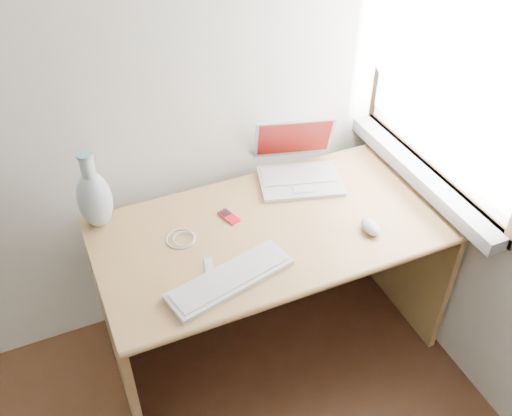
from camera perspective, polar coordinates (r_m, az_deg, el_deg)
name	(u,v)px	position (r m, az deg, el deg)	size (l,w,h in m)	color
window	(450,64)	(2.24, 18.85, 13.49)	(0.11, 0.99, 1.10)	white
desk	(265,251)	(2.41, 0.86, -4.31)	(1.38, 0.69, 0.73)	tan
laptop	(296,167)	(2.43, 3.98, 4.14)	(0.39, 0.37, 0.23)	silver
external_keyboard	(230,279)	(1.99, -2.58, -7.08)	(0.48, 0.24, 0.02)	silver
mouse	(371,227)	(2.22, 11.40, -1.84)	(0.06, 0.11, 0.04)	silver
ipod	(229,217)	(2.25, -2.75, -0.86)	(0.07, 0.11, 0.01)	red
cable_coil	(181,239)	(2.17, -7.53, -3.07)	(0.11, 0.11, 0.01)	silver
remote	(209,266)	(2.05, -4.75, -5.76)	(0.03, 0.08, 0.01)	silver
vase	(94,198)	(2.21, -15.87, 1.00)	(0.13, 0.13, 0.33)	#B0C3CB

